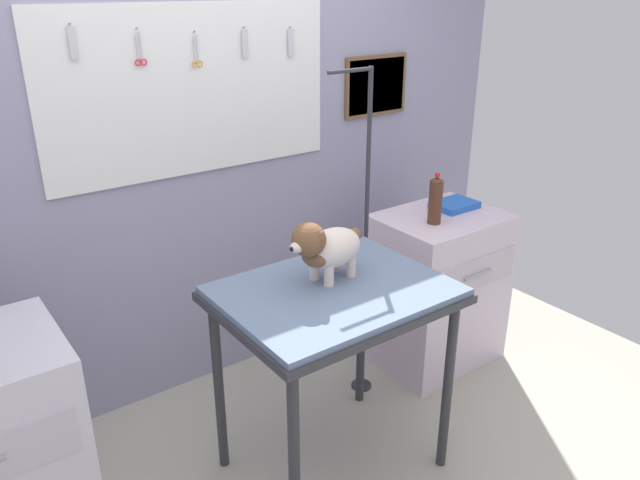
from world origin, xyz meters
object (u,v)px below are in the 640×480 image
(grooming_arm, at_px, (364,254))
(soda_bottle, at_px, (435,200))
(grooming_table, at_px, (334,308))
(cabinet_right, at_px, (437,289))
(dog, at_px, (326,247))

(grooming_arm, distance_m, soda_bottle, 0.48)
(grooming_table, bearing_deg, soda_bottle, 19.24)
(grooming_arm, relative_size, cabinet_right, 1.92)
(grooming_table, height_order, cabinet_right, grooming_table)
(dog, height_order, cabinet_right, dog)
(grooming_arm, bearing_deg, dog, -147.02)
(cabinet_right, relative_size, soda_bottle, 3.28)
(grooming_table, xyz_separation_m, dog, (0.01, 0.07, 0.25))
(dog, xyz_separation_m, cabinet_right, (1.01, 0.29, -0.62))
(grooming_arm, relative_size, soda_bottle, 6.32)
(dog, bearing_deg, soda_bottle, 15.16)
(dog, xyz_separation_m, soda_bottle, (0.89, 0.24, -0.05))
(grooming_table, bearing_deg, grooming_arm, 38.25)
(grooming_arm, relative_size, dog, 4.40)
(grooming_table, relative_size, soda_bottle, 3.43)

